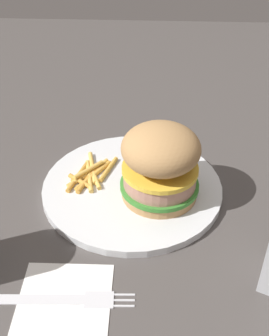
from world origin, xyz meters
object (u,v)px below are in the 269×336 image
object	(u,v)px
sandwich	(160,163)
fries_pile	(90,174)
fork	(66,298)
plate	(135,186)
napkin	(64,300)

from	to	relation	value
sandwich	fries_pile	xyz separation A→B (m)	(0.11, -0.04, -0.05)
fork	plate	bearing A→B (deg)	-108.84
plate	napkin	distance (m)	0.22
plate	fries_pile	size ratio (longest dim) A/B	2.72
fries_pile	napkin	world-z (taller)	fries_pile
fries_pile	fork	world-z (taller)	fries_pile
sandwich	fries_pile	distance (m)	0.13
plate	sandwich	world-z (taller)	sandwich
sandwich	napkin	size ratio (longest dim) A/B	1.06
plate	fork	xyz separation A→B (m)	(0.07, 0.21, -0.00)
plate	fries_pile	bearing A→B (deg)	-11.72
napkin	fork	distance (m)	0.00
napkin	fork	xyz separation A→B (m)	(-0.00, -0.00, 0.00)
fries_pile	fork	xyz separation A→B (m)	(0.00, 0.22, -0.01)
plate	fork	bearing A→B (deg)	71.16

